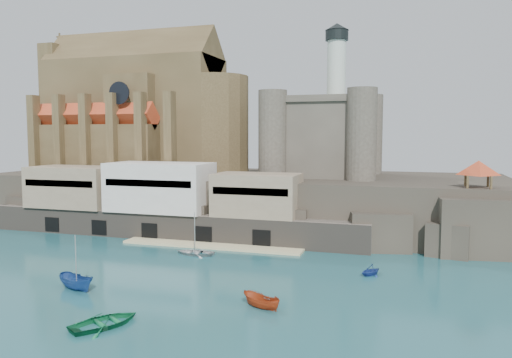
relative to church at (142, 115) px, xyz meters
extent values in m
plane|color=#1A4F58|center=(24.13, -41.85, -22.13)|extent=(300.00, 300.00, 0.00)
cube|color=#2B2620|center=(24.13, -1.85, -17.13)|extent=(100.00, 34.00, 10.00)
cube|color=#2B2620|center=(-13.87, -18.35, -19.13)|extent=(9.00, 5.00, 6.00)
cube|color=#2B2620|center=(2.13, -18.35, -19.13)|extent=(9.00, 5.00, 6.00)
cube|color=#2B2620|center=(19.13, -18.35, -19.13)|extent=(9.00, 5.00, 6.00)
cube|color=#2B2620|center=(36.13, -18.35, -19.13)|extent=(9.00, 5.00, 6.00)
cube|color=#2B2620|center=(52.13, -18.35, -19.13)|extent=(9.00, 5.00, 6.00)
cube|color=#62594E|center=(16.13, -19.35, -19.88)|extent=(70.00, 6.00, 4.50)
cube|color=beige|center=(26.13, -23.85, -21.98)|extent=(30.00, 4.00, 0.40)
cube|color=black|center=(-5.87, -22.25, -20.53)|extent=(3.00, 0.40, 2.60)
cube|color=black|center=(4.13, -22.25, -20.53)|extent=(3.00, 0.40, 2.60)
cube|color=black|center=(14.13, -22.25, -20.53)|extent=(3.00, 0.40, 2.60)
cube|color=black|center=(24.13, -22.25, -20.53)|extent=(3.00, 0.40, 2.60)
cube|color=black|center=(34.13, -22.25, -20.53)|extent=(3.00, 0.40, 2.60)
cube|color=gray|center=(-3.87, -18.35, -13.88)|extent=(16.00, 9.00, 7.50)
cube|color=silver|center=(14.13, -18.35, -13.38)|extent=(18.00, 9.00, 8.50)
cube|color=gray|center=(32.13, -18.35, -14.13)|extent=(14.00, 8.00, 7.00)
cube|color=#4E3E24|center=(-1.87, 0.15, -0.13)|extent=(38.00, 14.00, 24.00)
cube|color=#4E3E24|center=(-1.87, 0.15, 11.87)|extent=(38.00, 13.01, 13.01)
cylinder|color=#4E3E24|center=(17.13, 0.15, -2.13)|extent=(14.00, 14.00, 20.00)
cube|color=#4E3E24|center=(2.13, 0.15, -2.13)|extent=(10.00, 20.00, 20.00)
cube|color=#4E3E24|center=(-5.87, -9.35, -7.13)|extent=(28.00, 5.00, 10.00)
cube|color=#4E3E24|center=(-5.87, 9.65, -7.13)|extent=(28.00, 5.00, 10.00)
cube|color=#BE3E20|center=(-5.87, -9.35, -0.53)|extent=(28.00, 5.66, 5.66)
cube|color=#BE3E20|center=(-5.87, 9.65, -0.53)|extent=(28.00, 5.66, 5.66)
cube|color=#4E3E24|center=(-20.87, 0.15, 1.87)|extent=(4.00, 10.00, 28.00)
cylinder|color=black|center=(2.13, -11.90, 3.87)|extent=(4.40, 0.30, 4.40)
cube|color=#4E3E24|center=(-17.87, -12.35, -4.13)|extent=(1.60, 2.20, 16.00)
cube|color=#4E3E24|center=(-11.67, -12.35, -4.13)|extent=(1.60, 2.20, 16.00)
cube|color=#4E3E24|center=(-5.47, -12.35, -4.13)|extent=(1.60, 2.20, 16.00)
cube|color=#4E3E24|center=(0.73, -12.35, -4.13)|extent=(1.60, 2.20, 16.00)
cube|color=#4E3E24|center=(6.93, -12.35, -4.13)|extent=(1.60, 2.20, 16.00)
cube|color=#4E3E24|center=(13.13, -12.35, -4.13)|extent=(1.60, 2.20, 16.00)
cube|color=#4B453A|center=(40.13, -0.85, -5.13)|extent=(16.00, 16.00, 14.00)
cube|color=#4B453A|center=(40.13, -0.85, 2.27)|extent=(17.00, 17.00, 1.20)
cylinder|color=#4B453A|center=(32.13, -8.85, -4.13)|extent=(5.20, 5.20, 16.00)
cylinder|color=#4B453A|center=(48.13, -8.85, -4.13)|extent=(5.20, 5.20, 16.00)
cylinder|color=#4B453A|center=(32.13, 7.15, -4.13)|extent=(5.20, 5.20, 16.00)
cylinder|color=#4B453A|center=(48.13, 7.15, -4.13)|extent=(5.20, 5.20, 16.00)
cylinder|color=silver|center=(42.13, 1.15, 7.87)|extent=(3.60, 3.60, 12.00)
cylinder|color=black|center=(42.13, 1.15, 14.87)|extent=(4.40, 4.40, 2.00)
cone|color=black|center=(42.13, 1.15, 16.47)|extent=(4.60, 4.60, 1.40)
cube|color=#2B2620|center=(66.13, -15.85, -17.78)|extent=(12.00, 10.00, 8.70)
cube|color=#2B2620|center=(62.13, -18.85, -19.63)|extent=(6.00, 5.00, 5.00)
cube|color=#2B2620|center=(71.13, -13.85, -19.13)|extent=(5.00, 4.00, 6.00)
cube|color=#4E3E24|center=(66.13, -15.85, -13.28)|extent=(4.20, 4.20, 0.30)
cylinder|color=#4E3E24|center=(64.53, -17.45, -11.83)|extent=(0.36, 0.36, 3.20)
cylinder|color=#4E3E24|center=(67.73, -17.45, -11.83)|extent=(0.36, 0.36, 3.20)
cylinder|color=#4E3E24|center=(64.53, -14.25, -11.83)|extent=(0.36, 0.36, 3.20)
cylinder|color=#4E3E24|center=(67.73, -14.25, -11.83)|extent=(0.36, 0.36, 3.20)
pyramid|color=#BE3E20|center=(66.13, -15.85, -9.13)|extent=(6.40, 6.40, 2.20)
imported|color=#21478D|center=(19.75, -49.15, -22.13)|extent=(2.80, 2.77, 5.70)
imported|color=#127243|center=(29.48, -57.79, -22.13)|extent=(4.78, 3.57, 6.63)
imported|color=#AD3E18|center=(42.04, -48.62, -22.13)|extent=(2.31, 2.28, 4.63)
imported|color=silver|center=(25.81, -29.42, -22.13)|extent=(1.23, 4.23, 5.93)
imported|color=navy|center=(51.92, -32.74, -22.13)|extent=(3.41, 3.11, 3.38)
camera|label=1|loc=(56.73, -96.92, -4.19)|focal=35.00mm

